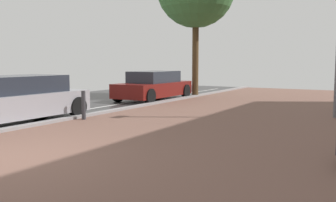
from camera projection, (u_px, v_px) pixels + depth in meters
ground at (64, 175)px, 5.82m from camera, size 21.00×40.00×0.13m
parked_car_near at (15, 100)px, 10.68m from camera, size 1.89×4.31×1.30m
parked_car_far at (154, 86)px, 16.91m from camera, size 1.80×4.14×1.27m
bollard_far at (84, 105)px, 11.14m from camera, size 0.12×0.12×0.84m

